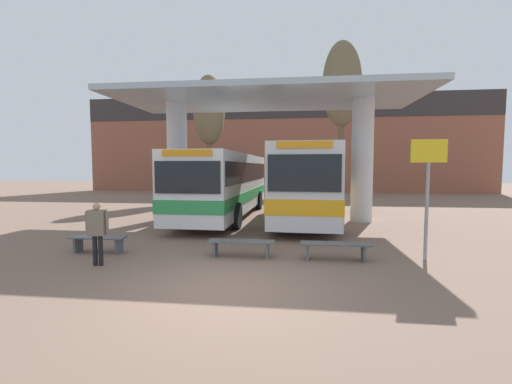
# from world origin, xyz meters

# --- Properties ---
(ground_plane) EXTENTS (100.00, 100.00, 0.00)m
(ground_plane) POSITION_xyz_m (0.00, 0.00, 0.00)
(ground_plane) COLOR #755B4C
(townhouse_backdrop) EXTENTS (40.00, 0.58, 9.46)m
(townhouse_backdrop) POSITION_xyz_m (0.00, 27.33, 5.52)
(townhouse_backdrop) COLOR brown
(townhouse_backdrop) RESTS_ON ground_plane
(station_canopy) EXTENTS (13.62, 6.11, 5.75)m
(station_canopy) POSITION_xyz_m (0.00, 9.31, 4.67)
(station_canopy) COLOR silver
(station_canopy) RESTS_ON ground_plane
(transit_bus_left_bay) EXTENTS (2.93, 11.45, 3.07)m
(transit_bus_left_bay) POSITION_xyz_m (-2.11, 10.16, 1.73)
(transit_bus_left_bay) COLOR white
(transit_bus_left_bay) RESTS_ON ground_plane
(transit_bus_center_bay) EXTENTS (3.13, 10.46, 3.31)m
(transit_bus_center_bay) POSITION_xyz_m (1.86, 9.59, 1.84)
(transit_bus_center_bay) COLOR silver
(transit_bus_center_bay) RESTS_ON ground_plane
(waiting_bench_near_pillar) EXTENTS (1.82, 0.44, 0.46)m
(waiting_bench_near_pillar) POSITION_xyz_m (2.43, 2.50, 0.35)
(waiting_bench_near_pillar) COLOR #4C5156
(waiting_bench_near_pillar) RESTS_ON ground_plane
(waiting_bench_mid_platform) EXTENTS (1.81, 0.44, 0.46)m
(waiting_bench_mid_platform) POSITION_xyz_m (-0.10, 2.50, 0.35)
(waiting_bench_mid_platform) COLOR #4C5156
(waiting_bench_mid_platform) RESTS_ON ground_plane
(waiting_bench_far_platform) EXTENTS (1.57, 0.44, 0.46)m
(waiting_bench_far_platform) POSITION_xyz_m (-4.26, 2.50, 0.34)
(waiting_bench_far_platform) COLOR #4C5156
(waiting_bench_far_platform) RESTS_ON ground_plane
(info_sign_platform) EXTENTS (0.90, 0.09, 3.18)m
(info_sign_platform) POSITION_xyz_m (4.80, 2.81, 2.26)
(info_sign_platform) COLOR gray
(info_sign_platform) RESTS_ON ground_plane
(pedestrian_waiting) EXTENTS (0.58, 0.27, 1.57)m
(pedestrian_waiting) POSITION_xyz_m (-3.52, 1.29, 0.96)
(pedestrian_waiting) COLOR black
(pedestrian_waiting) RESTS_ON ground_plane
(poplar_tree_behind_left) EXTENTS (2.63, 2.63, 11.00)m
(poplar_tree_behind_left) POSITION_xyz_m (4.38, 17.62, 7.99)
(poplar_tree_behind_left) COLOR brown
(poplar_tree_behind_left) RESTS_ON ground_plane
(poplar_tree_behind_right) EXTENTS (2.36, 2.36, 9.32)m
(poplar_tree_behind_right) POSITION_xyz_m (-5.19, 18.75, 6.61)
(poplar_tree_behind_right) COLOR brown
(poplar_tree_behind_right) RESTS_ON ground_plane
(parked_car_street) EXTENTS (4.59, 2.27, 2.05)m
(parked_car_street) POSITION_xyz_m (-6.04, 24.60, 0.99)
(parked_car_street) COLOR silver
(parked_car_street) RESTS_ON ground_plane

